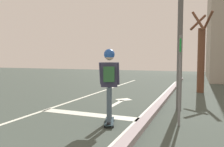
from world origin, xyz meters
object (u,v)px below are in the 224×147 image
object	(u,v)px
skater	(109,75)
traffic_signal_mast	(146,0)
skateboard	(109,121)
street_sign_post	(180,67)
roadside_tree	(201,56)

from	to	relation	value
skater	traffic_signal_mast	distance (m)	3.18
skateboard	street_sign_post	distance (m)	2.17
traffic_signal_mast	skater	bearing A→B (deg)	-100.04
skateboard	street_sign_post	world-z (taller)	street_sign_post
skateboard	roadside_tree	world-z (taller)	roadside_tree
skater	roadside_tree	world-z (taller)	roadside_tree
skateboard	street_sign_post	size ratio (longest dim) A/B	0.37
street_sign_post	roadside_tree	distance (m)	5.88
roadside_tree	traffic_signal_mast	bearing A→B (deg)	-112.38
traffic_signal_mast	roadside_tree	bearing A→B (deg)	67.62
traffic_signal_mast	skateboard	bearing A→B (deg)	-100.23
street_sign_post	roadside_tree	xyz separation A→B (m)	(0.51, 5.85, 0.32)
skateboard	traffic_signal_mast	size ratio (longest dim) A/B	0.16
skateboard	traffic_signal_mast	bearing A→B (deg)	79.77
skateboard	skater	distance (m)	1.15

